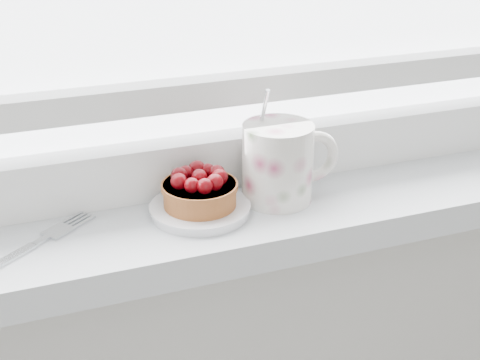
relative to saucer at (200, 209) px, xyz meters
name	(u,v)px	position (x,y,z in m)	size (l,w,h in m)	color
saucer	(200,209)	(0.00, 0.00, 0.00)	(0.12, 0.12, 0.01)	white
raspberry_tart	(200,189)	(0.00, 0.00, 0.03)	(0.09, 0.09, 0.05)	brown
floral_mug	(280,161)	(0.11, 0.00, 0.05)	(0.13, 0.09, 0.14)	silver
fork	(21,252)	(-0.21, -0.02, 0.00)	(0.18, 0.14, 0.00)	silver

